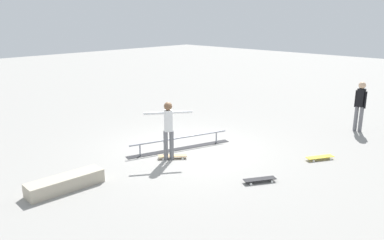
{
  "coord_description": "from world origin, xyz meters",
  "views": [
    {
      "loc": [
        7.69,
        7.64,
        3.89
      ],
      "look_at": [
        0.12,
        0.3,
        1.0
      ],
      "focal_mm": 35.87,
      "sensor_mm": 36.0,
      "label": 1
    }
  ],
  "objects_px": {
    "bystander_black_shirt": "(360,104)",
    "loose_skateboard_black": "(260,179)",
    "loose_skateboard_yellow": "(320,157)",
    "grind_rail": "(180,144)",
    "skater_main": "(168,127)",
    "skate_ledge": "(65,183)",
    "skateboard_main": "(173,156)"
  },
  "relations": [
    {
      "from": "grind_rail",
      "to": "bystander_black_shirt",
      "type": "bearing_deg",
      "value": 169.12
    },
    {
      "from": "skate_ledge",
      "to": "loose_skateboard_black",
      "type": "bearing_deg",
      "value": 139.0
    },
    {
      "from": "skateboard_main",
      "to": "bystander_black_shirt",
      "type": "distance_m",
      "value": 6.87
    },
    {
      "from": "bystander_black_shirt",
      "to": "skater_main",
      "type": "bearing_deg",
      "value": 67.19
    },
    {
      "from": "skate_ledge",
      "to": "loose_skateboard_black",
      "type": "height_order",
      "value": "skate_ledge"
    },
    {
      "from": "skater_main",
      "to": "loose_skateboard_yellow",
      "type": "xyz_separation_m",
      "value": [
        -2.92,
        3.03,
        -0.88
      ]
    },
    {
      "from": "skate_ledge",
      "to": "skater_main",
      "type": "distance_m",
      "value": 3.07
    },
    {
      "from": "loose_skateboard_black",
      "to": "bystander_black_shirt",
      "type": "bearing_deg",
      "value": -149.15
    },
    {
      "from": "bystander_black_shirt",
      "to": "grind_rail",
      "type": "bearing_deg",
      "value": 61.04
    },
    {
      "from": "loose_skateboard_yellow",
      "to": "grind_rail",
      "type": "bearing_deg",
      "value": 150.62
    },
    {
      "from": "skate_ledge",
      "to": "loose_skateboard_yellow",
      "type": "relative_size",
      "value": 2.22
    },
    {
      "from": "bystander_black_shirt",
      "to": "skateboard_main",
      "type": "bearing_deg",
      "value": 66.92
    },
    {
      "from": "grind_rail",
      "to": "skater_main",
      "type": "xyz_separation_m",
      "value": [
        0.82,
        0.4,
        0.79
      ]
    },
    {
      "from": "skater_main",
      "to": "loose_skateboard_black",
      "type": "relative_size",
      "value": 2.08
    },
    {
      "from": "loose_skateboard_black",
      "to": "loose_skateboard_yellow",
      "type": "bearing_deg",
      "value": -157.28
    },
    {
      "from": "skate_ledge",
      "to": "skater_main",
      "type": "xyz_separation_m",
      "value": [
        -2.95,
        0.31,
        0.79
      ]
    },
    {
      "from": "skate_ledge",
      "to": "loose_skateboard_black",
      "type": "xyz_separation_m",
      "value": [
        -3.45,
        3.0,
        -0.09
      ]
    },
    {
      "from": "skater_main",
      "to": "skate_ledge",
      "type": "bearing_deg",
      "value": -150.59
    },
    {
      "from": "skater_main",
      "to": "bystander_black_shirt",
      "type": "relative_size",
      "value": 0.95
    },
    {
      "from": "skater_main",
      "to": "grind_rail",
      "type": "bearing_deg",
      "value": 61.22
    },
    {
      "from": "bystander_black_shirt",
      "to": "loose_skateboard_yellow",
      "type": "bearing_deg",
      "value": 95.63
    },
    {
      "from": "grind_rail",
      "to": "skate_ledge",
      "type": "xyz_separation_m",
      "value": [
        3.77,
        0.09,
        -0.0
      ]
    },
    {
      "from": "grind_rail",
      "to": "loose_skateboard_yellow",
      "type": "bearing_deg",
      "value": 139.56
    },
    {
      "from": "loose_skateboard_yellow",
      "to": "loose_skateboard_black",
      "type": "height_order",
      "value": "same"
    },
    {
      "from": "grind_rail",
      "to": "loose_skateboard_yellow",
      "type": "relative_size",
      "value": 4.08
    },
    {
      "from": "bystander_black_shirt",
      "to": "loose_skateboard_black",
      "type": "distance_m",
      "value": 5.96
    },
    {
      "from": "loose_skateboard_yellow",
      "to": "skate_ledge",
      "type": "bearing_deg",
      "value": 179.46
    },
    {
      "from": "skate_ledge",
      "to": "skater_main",
      "type": "height_order",
      "value": "skater_main"
    },
    {
      "from": "grind_rail",
      "to": "bystander_black_shirt",
      "type": "height_order",
      "value": "bystander_black_shirt"
    },
    {
      "from": "grind_rail",
      "to": "skater_main",
      "type": "height_order",
      "value": "skater_main"
    },
    {
      "from": "skate_ledge",
      "to": "loose_skateboard_yellow",
      "type": "xyz_separation_m",
      "value": [
        -5.87,
        3.34,
        -0.09
      ]
    },
    {
      "from": "loose_skateboard_yellow",
      "to": "bystander_black_shirt",
      "type": "bearing_deg",
      "value": 34.77
    }
  ]
}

